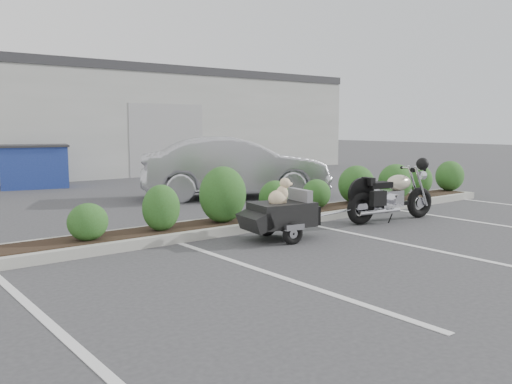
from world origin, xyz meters
TOP-DOWN VIEW (x-y plane):
  - ground at (0.00, 0.00)m, footprint 90.00×90.00m
  - planter_kerb at (1.00, 2.20)m, footprint 12.00×1.00m
  - building at (0.00, 17.00)m, footprint 26.00×10.00m
  - motorcycle at (2.72, 0.94)m, footprint 2.12×0.82m
  - pet_trailer at (-0.06, 0.96)m, footprint 1.71×0.97m
  - sedan at (2.34, 5.57)m, footprint 4.90×3.51m
  - dumpster at (-0.99, 11.00)m, footprint 2.18×1.74m

SIDE VIEW (x-z plane):
  - ground at x=0.00m, z-range 0.00..0.00m
  - planter_kerb at x=1.00m, z-range 0.00..0.15m
  - pet_trailer at x=-0.06m, z-range -0.08..0.93m
  - motorcycle at x=2.72m, z-range -0.12..1.10m
  - dumpster at x=-0.99m, z-range 0.01..1.27m
  - sedan at x=2.34m, z-range 0.00..1.54m
  - building at x=0.00m, z-range 0.00..4.00m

